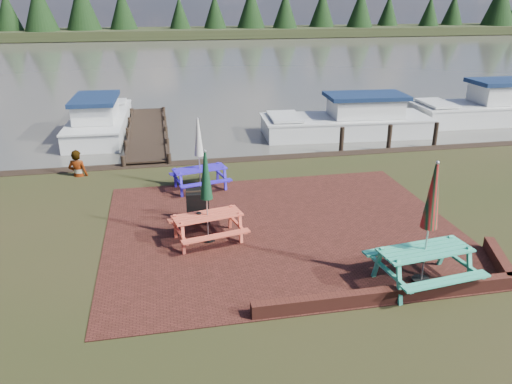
{
  "coord_description": "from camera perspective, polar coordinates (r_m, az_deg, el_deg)",
  "views": [
    {
      "loc": [
        -2.93,
        -10.35,
        5.69
      ],
      "look_at": [
        -0.65,
        1.24,
        1.0
      ],
      "focal_mm": 35.0,
      "sensor_mm": 36.0,
      "label": 1
    }
  ],
  "objects": [
    {
      "name": "water",
      "position": [
        47.78,
        -7.79,
        14.63
      ],
      "size": [
        120.0,
        60.0,
        0.02
      ],
      "primitive_type": "cube",
      "color": "#48453D",
      "rests_on": "ground"
    },
    {
      "name": "chalkboard",
      "position": [
        13.23,
        -6.68,
        -1.7
      ],
      "size": [
        0.59,
        0.58,
        0.92
      ],
      "rotation": [
        0.0,
        0.0,
        -0.07
      ],
      "color": "black",
      "rests_on": "ground"
    },
    {
      "name": "picnic_table_teal",
      "position": [
        10.83,
        18.87,
        -5.61
      ],
      "size": [
        2.13,
        1.95,
        2.69
      ],
      "rotation": [
        0.0,
        0.0,
        0.12
      ],
      "color": "teal",
      "rests_on": "ground"
    },
    {
      "name": "paving",
      "position": [
        13.03,
        3.01,
        -4.23
      ],
      "size": [
        9.0,
        7.5,
        0.02
      ],
      "primitive_type": "cube",
      "color": "#381711",
      "rests_on": "ground"
    },
    {
      "name": "boat_near",
      "position": [
        22.77,
        10.58,
        7.86
      ],
      "size": [
        7.52,
        3.01,
        2.0
      ],
      "rotation": [
        0.0,
        0.0,
        1.51
      ],
      "color": "beige",
      "rests_on": "ground"
    },
    {
      "name": "ground",
      "position": [
        12.17,
        4.15,
        -6.29
      ],
      "size": [
        120.0,
        120.0,
        0.0
      ],
      "primitive_type": "plane",
      "color": "black",
      "rests_on": "ground"
    },
    {
      "name": "brick_wall",
      "position": [
        10.93,
        18.69,
        -10.09
      ],
      "size": [
        6.21,
        1.79,
        0.3
      ],
      "color": "#4C1E16",
      "rests_on": "ground"
    },
    {
      "name": "far_treeline",
      "position": [
        76.44,
        -9.48,
        19.58
      ],
      "size": [
        120.0,
        10.0,
        8.1
      ],
      "color": "black",
      "rests_on": "ground"
    },
    {
      "name": "boat_jetty",
      "position": [
        23.63,
        -17.44,
        7.72
      ],
      "size": [
        2.55,
        6.89,
        1.98
      ],
      "rotation": [
        0.0,
        0.0,
        -0.03
      ],
      "color": "beige",
      "rests_on": "ground"
    },
    {
      "name": "boat_far",
      "position": [
        27.25,
        25.15,
        8.59
      ],
      "size": [
        7.29,
        2.68,
        2.26
      ],
      "rotation": [
        0.0,
        0.0,
        1.55
      ],
      "color": "beige",
      "rests_on": "ground"
    },
    {
      "name": "person",
      "position": [
        17.55,
        -19.96,
        4.48
      ],
      "size": [
        0.75,
        0.59,
        1.79
      ],
      "primitive_type": "imported",
      "rotation": [
        0.0,
        0.0,
        2.86
      ],
      "color": "gray",
      "rests_on": "ground"
    },
    {
      "name": "jetty",
      "position": [
        22.34,
        -12.32,
        6.71
      ],
      "size": [
        1.76,
        9.08,
        1.0
      ],
      "color": "black",
      "rests_on": "ground"
    },
    {
      "name": "picnic_table_red",
      "position": [
        12.14,
        -5.6,
        -2.15
      ],
      "size": [
        1.95,
        1.81,
        2.32
      ],
      "rotation": [
        0.0,
        0.0,
        0.21
      ],
      "color": "#DC5138",
      "rests_on": "ground"
    },
    {
      "name": "picnic_table_blue",
      "position": [
        15.49,
        -6.47,
        3.06
      ],
      "size": [
        1.89,
        1.76,
        2.25
      ],
      "rotation": [
        0.0,
        0.0,
        0.22
      ],
      "color": "#2C19BC",
      "rests_on": "ground"
    }
  ]
}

